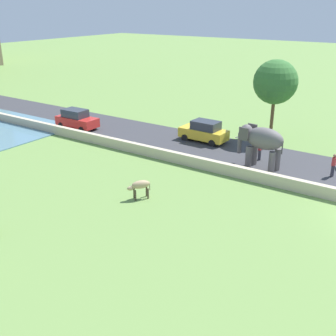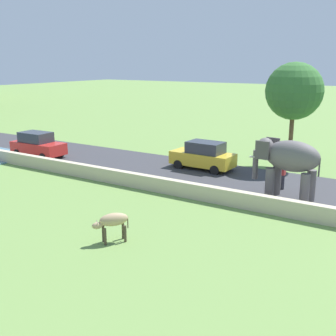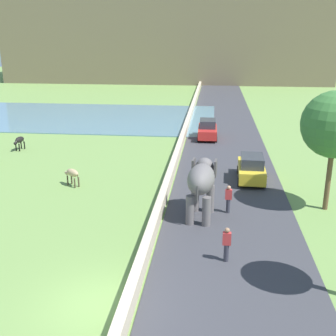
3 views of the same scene
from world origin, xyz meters
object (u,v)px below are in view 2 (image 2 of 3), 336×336
at_px(elephant, 287,160).
at_px(car_yellow, 203,156).
at_px(person_beside_elephant, 283,174).
at_px(car_red, 38,145).
at_px(cow_tan, 112,221).

height_order(elephant, car_yellow, elephant).
height_order(person_beside_elephant, car_red, car_red).
bearing_deg(car_red, car_yellow, -74.80).
bearing_deg(cow_tan, car_yellow, 10.78).
distance_m(car_red, cow_tan, 16.15).
height_order(car_red, cow_tan, car_red).
height_order(car_yellow, cow_tan, car_yellow).
distance_m(person_beside_elephant, cow_tan, 10.45).
bearing_deg(car_yellow, person_beside_elephant, -106.61).
bearing_deg(car_red, elephant, -89.93).
height_order(car_red, car_yellow, same).
distance_m(car_red, car_yellow, 12.01).
relative_size(elephant, person_beside_elephant, 2.17).
bearing_deg(person_beside_elephant, elephant, -157.80).
relative_size(car_red, car_yellow, 1.00).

